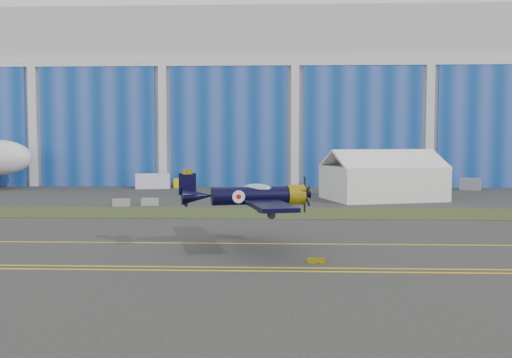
{
  "coord_description": "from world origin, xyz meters",
  "views": [
    {
      "loc": [
        19.71,
        -50.09,
        7.97
      ],
      "look_at": [
        17.53,
        1.85,
        4.48
      ],
      "focal_mm": 42.0,
      "sensor_mm": 36.0,
      "label": 1
    }
  ],
  "objects_px": {
    "warbird": "(251,196)",
    "tug": "(181,183)",
    "shipping_container": "(153,181)",
    "tent": "(383,174)"
  },
  "relations": [
    {
      "from": "warbird",
      "to": "tug",
      "type": "relative_size",
      "value": 5.87
    },
    {
      "from": "shipping_container",
      "to": "tug",
      "type": "height_order",
      "value": "shipping_container"
    },
    {
      "from": "tent",
      "to": "tug",
      "type": "relative_size",
      "value": 6.39
    },
    {
      "from": "warbird",
      "to": "tent",
      "type": "bearing_deg",
      "value": 52.05
    },
    {
      "from": "tent",
      "to": "shipping_container",
      "type": "relative_size",
      "value": 3.05
    },
    {
      "from": "warbird",
      "to": "tug",
      "type": "xyz_separation_m",
      "value": [
        -14.15,
        54.21,
        -3.12
      ]
    },
    {
      "from": "warbird",
      "to": "tent",
      "type": "distance_m",
      "value": 39.27
    },
    {
      "from": "tent",
      "to": "shipping_container",
      "type": "bearing_deg",
      "value": 138.11
    },
    {
      "from": "tent",
      "to": "shipping_container",
      "type": "distance_m",
      "value": 37.86
    },
    {
      "from": "tent",
      "to": "tug",
      "type": "bearing_deg",
      "value": 132.4
    }
  ]
}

